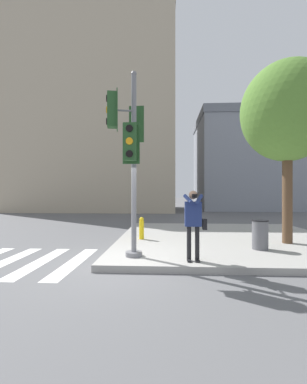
% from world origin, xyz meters
% --- Properties ---
extents(ground_plane, '(160.00, 160.00, 0.00)m').
position_xyz_m(ground_plane, '(0.00, 0.00, 0.00)').
color(ground_plane, '#5B5B5E').
extents(sidewalk_corner, '(8.00, 8.00, 0.17)m').
position_xyz_m(sidewalk_corner, '(3.50, 3.50, 0.09)').
color(sidewalk_corner, '#9E9B96').
rests_on(sidewalk_corner, ground_plane).
extents(crosswalk_stripes, '(4.10, 3.08, 0.01)m').
position_xyz_m(crosswalk_stripes, '(-3.04, 0.33, 0.00)').
color(crosswalk_stripes, silver).
rests_on(crosswalk_stripes, ground_plane).
extents(traffic_signal_pole, '(0.95, 1.44, 4.87)m').
position_xyz_m(traffic_signal_pole, '(0.25, 0.37, 3.15)').
color(traffic_signal_pole, slate).
rests_on(traffic_signal_pole, sidewalk_corner).
extents(person_photographer, '(0.58, 0.54, 1.72)m').
position_xyz_m(person_photographer, '(1.90, -0.00, 1.20)').
color(person_photographer, black).
rests_on(person_photographer, sidewalk_corner).
extents(street_tree, '(2.99, 2.99, 6.00)m').
position_xyz_m(street_tree, '(5.22, 2.38, 4.50)').
color(street_tree, brown).
rests_on(street_tree, sidewalk_corner).
extents(fire_hydrant, '(0.17, 0.23, 0.79)m').
position_xyz_m(fire_hydrant, '(0.33, 2.83, 0.56)').
color(fire_hydrant, yellow).
rests_on(fire_hydrant, sidewalk_corner).
extents(trash_bin, '(0.48, 0.48, 0.87)m').
position_xyz_m(trash_bin, '(3.98, 1.39, 0.61)').
color(trash_bin, '#5B5B60').
rests_on(trash_bin, sidewalk_corner).
extents(building_left, '(16.38, 10.48, 20.25)m').
position_xyz_m(building_left, '(-6.13, 20.69, 10.14)').
color(building_left, tan).
rests_on(building_left, ground_plane).
extents(building_right, '(11.09, 9.71, 10.20)m').
position_xyz_m(building_right, '(10.21, 22.78, 5.11)').
color(building_right, gray).
rests_on(building_right, ground_plane).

